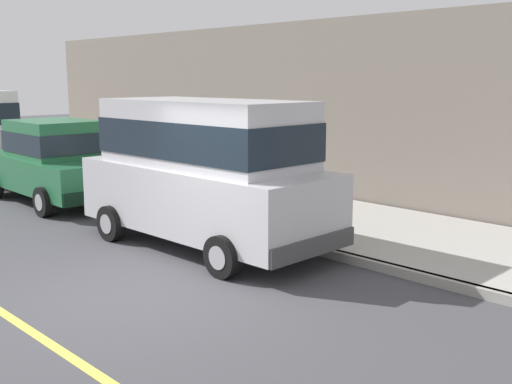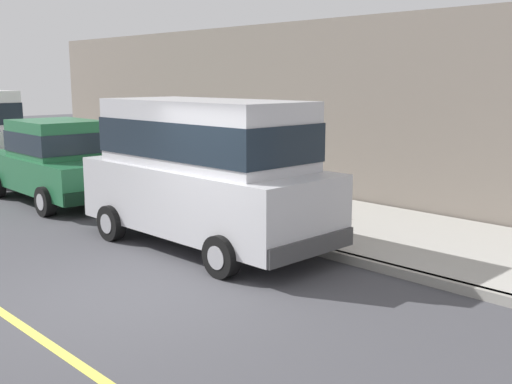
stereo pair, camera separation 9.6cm
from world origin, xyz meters
name	(u,v)px [view 2 (the right image)]	position (x,y,z in m)	size (l,w,h in m)	color
ground_plane	(138,294)	(0.00, 0.00, 0.00)	(80.00, 80.00, 0.00)	#424247
curb	(298,245)	(3.20, 0.00, 0.07)	(0.16, 64.00, 0.14)	gray
sidewalk	(361,228)	(5.00, 0.00, 0.07)	(3.60, 64.00, 0.14)	#A8A59E
lane_centre_line	(22,326)	(-1.60, 0.00, 0.00)	(0.12, 57.60, 0.01)	#E0D64C
car_silver_van	(205,167)	(2.20, 1.25, 1.39)	(2.19, 4.93, 2.52)	#BCBCC1
car_green_sedan	(56,160)	(2.18, 6.74, 0.98)	(2.13, 4.65, 1.92)	#23663D
dog_brown	(321,206)	(4.69, 0.75, 0.43)	(0.76, 0.24, 0.49)	brown
building_facade	(262,108)	(7.10, 4.85, 2.11)	(0.50, 20.00, 4.22)	slate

